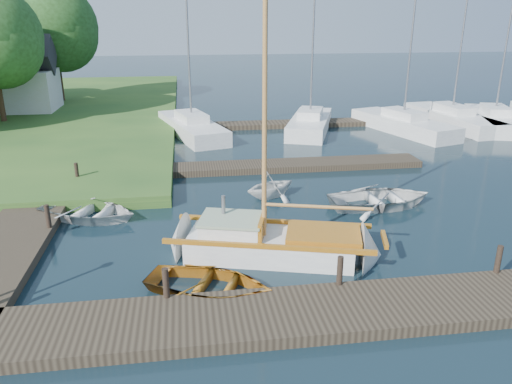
{
  "coord_description": "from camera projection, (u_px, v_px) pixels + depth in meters",
  "views": [
    {
      "loc": [
        -2.34,
        -16.17,
        7.02
      ],
      "look_at": [
        0.0,
        0.0,
        1.2
      ],
      "focal_mm": 35.0,
      "sensor_mm": 36.0,
      "label": 1
    }
  ],
  "objects": [
    {
      "name": "tender_b",
      "position": [
        271.0,
        183.0,
        20.15
      ],
      "size": [
        2.88,
        2.75,
        1.18
      ],
      "primitive_type": "imported",
      "rotation": [
        0.0,
        0.0,
        2.05
      ],
      "color": "silver",
      "rests_on": "ground"
    },
    {
      "name": "pontoon",
      "position": [
        368.0,
        122.0,
        33.96
      ],
      "size": [
        30.0,
        1.6,
        0.3
      ],
      "primitive_type": "cube",
      "color": "black",
      "rests_on": "ground"
    },
    {
      "name": "mooring_post_1",
      "position": [
        166.0,
        283.0,
        12.44
      ],
      "size": [
        0.16,
        0.16,
        0.8
      ],
      "primitive_type": "cylinder",
      "color": "black",
      "rests_on": "near_dock"
    },
    {
      "name": "mooring_post_2",
      "position": [
        340.0,
        271.0,
        13.05
      ],
      "size": [
        0.16,
        0.16,
        0.8
      ],
      "primitive_type": "cylinder",
      "color": "black",
      "rests_on": "near_dock"
    },
    {
      "name": "house_c",
      "position": [
        18.0,
        81.0,
        35.51
      ],
      "size": [
        5.25,
        4.0,
        5.28
      ],
      "color": "beige",
      "rests_on": "shore"
    },
    {
      "name": "near_dock",
      "position": [
        291.0,
        315.0,
        12.1
      ],
      "size": [
        18.0,
        2.2,
        0.3
      ],
      "primitive_type": "cube",
      "color": "black",
      "rests_on": "ground"
    },
    {
      "name": "mooring_post_5",
      "position": [
        77.0,
        172.0,
        21.23
      ],
      "size": [
        0.16,
        0.16,
        0.8
      ],
      "primitive_type": "cylinder",
      "color": "black",
      "rests_on": "left_dock"
    },
    {
      "name": "marina_boat_5",
      "position": [
        452.0,
        117.0,
        33.25
      ],
      "size": [
        3.07,
        8.83,
        12.12
      ],
      "rotation": [
        0.0,
        0.0,
        1.67
      ],
      "color": "silver",
      "rests_on": "ground"
    },
    {
      "name": "mooring_post_3",
      "position": [
        499.0,
        259.0,
        13.66
      ],
      "size": [
        0.16,
        0.16,
        0.8
      ],
      "primitive_type": "cylinder",
      "color": "black",
      "rests_on": "near_dock"
    },
    {
      "name": "dinghy",
      "position": [
        209.0,
        281.0,
        13.24
      ],
      "size": [
        4.14,
        3.63,
        0.71
      ],
      "primitive_type": "imported",
      "rotation": [
        0.0,
        0.0,
        1.16
      ],
      "color": "#824E0B",
      "rests_on": "ground"
    },
    {
      "name": "tender_c",
      "position": [
        381.0,
        196.0,
        19.25
      ],
      "size": [
        4.17,
        3.09,
        0.83
      ],
      "primitive_type": "imported",
      "rotation": [
        0.0,
        0.0,
        1.63
      ],
      "color": "silver",
      "rests_on": "ground"
    },
    {
      "name": "sailboat",
      "position": [
        276.0,
        245.0,
        15.29
      ],
      "size": [
        7.41,
        3.81,
        9.83
      ],
      "rotation": [
        0.0,
        0.0,
        -0.27
      ],
      "color": "silver",
      "rests_on": "ground"
    },
    {
      "name": "marina_boat_6",
      "position": [
        494.0,
        119.0,
        32.77
      ],
      "size": [
        4.5,
        8.09,
        9.57
      ],
      "rotation": [
        0.0,
        0.0,
        1.26
      ],
      "color": "silver",
      "rests_on": "ground"
    },
    {
      "name": "ground",
      "position": [
        256.0,
        224.0,
        17.74
      ],
      "size": [
        160.0,
        160.0,
        0.0
      ],
      "primitive_type": "plane",
      "color": "black",
      "rests_on": "ground"
    },
    {
      "name": "left_dock",
      "position": [
        35.0,
        211.0,
        18.48
      ],
      "size": [
        2.2,
        18.0,
        0.3
      ],
      "primitive_type": "cube",
      "color": "black",
      "rests_on": "ground"
    },
    {
      "name": "far_dock",
      "position": [
        278.0,
        166.0,
        24.02
      ],
      "size": [
        14.0,
        1.6,
        0.3
      ],
      "primitive_type": "cube",
      "color": "black",
      "rests_on": "ground"
    },
    {
      "name": "tender_a",
      "position": [
        88.0,
        209.0,
        18.09
      ],
      "size": [
        4.43,
        3.9,
        0.76
      ],
      "primitive_type": "imported",
      "rotation": [
        0.0,
        0.0,
        1.15
      ],
      "color": "silver",
      "rests_on": "ground"
    },
    {
      "name": "tree_7",
      "position": [
        53.0,
        26.0,
        38.34
      ],
      "size": [
        6.83,
        6.83,
        9.38
      ],
      "color": "#332114",
      "rests_on": "shore"
    },
    {
      "name": "mooring_post_4",
      "position": [
        48.0,
        216.0,
        16.57
      ],
      "size": [
        0.16,
        0.16,
        0.8
      ],
      "primitive_type": "cylinder",
      "color": "black",
      "rests_on": "left_dock"
    },
    {
      "name": "marina_boat_0",
      "position": [
        192.0,
        126.0,
        30.67
      ],
      "size": [
        4.33,
        8.27,
        9.77
      ],
      "rotation": [
        0.0,
        0.0,
        1.85
      ],
      "color": "silver",
      "rests_on": "ground"
    },
    {
      "name": "marina_boat_4",
      "position": [
        403.0,
        123.0,
        31.51
      ],
      "size": [
        4.48,
        8.22,
        10.38
      ],
      "rotation": [
        0.0,
        0.0,
        1.88
      ],
      "color": "silver",
      "rests_on": "ground"
    },
    {
      "name": "marina_boat_2",
      "position": [
        310.0,
        122.0,
        31.69
      ],
      "size": [
        4.56,
        7.54,
        11.28
      ],
      "rotation": [
        0.0,
        0.0,
        1.22
      ],
      "color": "silver",
      "rests_on": "ground"
    }
  ]
}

